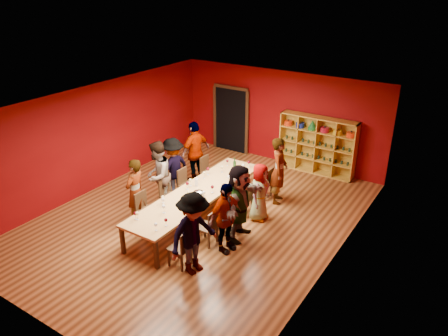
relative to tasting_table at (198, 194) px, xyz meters
The scene contains 47 objects.
room_shell 0.80m from the tasting_table, ahead, with size 7.10×9.10×3.04m.
tasting_table is the anchor object (origin of this frame).
doorway 4.80m from the tasting_table, 112.09° to the left, with size 1.40×0.17×2.30m.
shelving_unit 4.55m from the tasting_table, 72.08° to the left, with size 2.40×0.40×1.80m.
chair_person_left_1 1.36m from the tasting_table, 132.59° to the right, with size 0.42×0.42×0.89m.
person_left_1 1.54m from the tasting_table, 139.88° to the right, with size 0.62×0.45×1.70m, color #49494E.
chair_person_left_2 0.94m from the tasting_table, behind, with size 0.42×0.42×0.89m.
person_left_2 1.25m from the tasting_table, behind, with size 0.90×0.49×1.85m, color #4E4E53.
chair_person_left_3 1.14m from the tasting_table, 144.30° to the left, with size 0.42×0.42×0.89m.
person_left_3 1.49m from the tasting_table, 153.74° to the left, with size 1.09×0.45×1.69m, color #131635.
chair_person_left_4 1.94m from the tasting_table, 118.15° to the left, with size 0.42×0.42×0.89m.
person_left_4 2.18m from the tasting_table, 128.18° to the left, with size 1.10×0.50×1.88m, color #48474C.
chair_person_right_0 2.03m from the tasting_table, 63.15° to the right, with size 0.42×0.42×0.89m.
person_right_0 2.18m from the tasting_table, 56.12° to the right, with size 1.18×0.49×1.83m, color pink.
chair_person_right_1 1.24m from the tasting_table, 41.71° to the right, with size 0.42×0.42×0.89m.
person_right_1 1.57m from the tasting_table, 31.23° to the right, with size 0.98×0.44×1.67m, color #131835.
chair_person_right_2 0.95m from the tasting_table, 11.81° to the right, with size 0.42×0.42×0.89m.
person_right_2 1.35m from the tasting_table, ahead, with size 1.72×0.50×1.86m, color #131935.
chair_person_right_3 1.24m from the tasting_table, 42.07° to the left, with size 0.42×0.42×0.89m.
person_right_3 1.54m from the tasting_table, 32.29° to the left, with size 0.73×0.40×1.50m, color #D48E95.
chair_person_right_4 2.12m from the tasting_table, 64.50° to the left, with size 0.42×0.42×0.89m.
person_right_4 2.31m from the tasting_table, 56.08° to the left, with size 0.67×0.49×1.84m, color #4C4C51.
wine_glass_0 0.39m from the tasting_table, 28.96° to the right, with size 0.07×0.07×0.18m.
wine_glass_1 0.95m from the tasting_table, 65.84° to the left, with size 0.09×0.09×0.22m.
wine_glass_2 0.81m from the tasting_table, 114.16° to the left, with size 0.08×0.08×0.20m.
wine_glass_3 0.37m from the tasting_table, behind, with size 0.09×0.09×0.21m.
wine_glass_4 0.42m from the tasting_table, 25.56° to the left, with size 0.08×0.08×0.21m.
wine_glass_5 1.29m from the tasting_table, 91.45° to the right, with size 0.09×0.09×0.22m.
wine_glass_6 1.96m from the tasting_table, 80.87° to the right, with size 0.08×0.08×0.19m.
wine_glass_7 1.06m from the tasting_table, 105.55° to the right, with size 0.08×0.08×0.20m.
wine_glass_8 0.44m from the tasting_table, 155.40° to the left, with size 0.08×0.08×0.20m.
wine_glass_9 1.85m from the tasting_table, 100.19° to the right, with size 0.08×0.08×0.20m.
wine_glass_10 1.72m from the tasting_table, 79.52° to the left, with size 0.09×0.09×0.22m.
wine_glass_11 1.79m from the tasting_table, 98.40° to the left, with size 0.07×0.07×0.18m.
wine_glass_12 1.05m from the tasting_table, 110.81° to the left, with size 0.09×0.09×0.22m.
wine_glass_13 0.98m from the tasting_table, 70.61° to the right, with size 0.08×0.08×0.21m.
wine_glass_14 1.00m from the tasting_table, 111.20° to the right, with size 0.08×0.08×0.20m.
wine_glass_15 1.32m from the tasting_table, 95.96° to the left, with size 0.08×0.08×0.20m.
wine_glass_16 1.10m from the tasting_table, 70.23° to the right, with size 0.08×0.08×0.19m.
wine_glass_17 1.87m from the tasting_table, 101.66° to the right, with size 0.08×0.08×0.19m.
wine_glass_18 0.43m from the tasting_table, 89.79° to the right, with size 0.08×0.08×0.20m.
wine_glass_19 2.01m from the tasting_table, 80.87° to the left, with size 0.09×0.09×0.21m.
wine_glass_20 1.72m from the tasting_table, 77.60° to the right, with size 0.08×0.08×0.19m.
spittoon_bowl 0.25m from the tasting_table, 51.08° to the right, with size 0.30×0.30×0.16m, color #B5B7BD.
carafe_a 0.37m from the tasting_table, 132.52° to the left, with size 0.10×0.10×0.24m.
carafe_b 0.62m from the tasting_table, 72.54° to the right, with size 0.12×0.12×0.26m.
wine_bottle 1.64m from the tasting_table, 87.66° to the left, with size 0.11×0.11×0.35m.
Camera 1 is at (5.82, -7.76, 5.77)m, focal length 35.00 mm.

